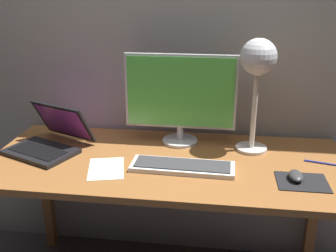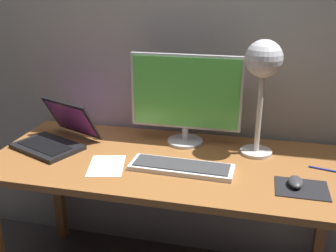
# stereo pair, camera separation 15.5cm
# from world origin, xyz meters

# --- Properties ---
(back_wall) EXTENTS (4.80, 0.06, 2.60)m
(back_wall) POSITION_xyz_m (0.00, 0.40, 1.30)
(back_wall) COLOR #9E998E
(back_wall) RESTS_ON ground
(desk) EXTENTS (1.60, 0.70, 0.74)m
(desk) POSITION_xyz_m (0.00, 0.00, 0.66)
(desk) COLOR #935B2D
(desk) RESTS_ON ground
(monitor) EXTENTS (0.53, 0.17, 0.44)m
(monitor) POSITION_xyz_m (0.04, 0.21, 0.98)
(monitor) COLOR silver
(monitor) RESTS_ON desk
(keyboard_main) EXTENTS (0.44, 0.15, 0.03)m
(keyboard_main) POSITION_xyz_m (0.08, -0.08, 0.75)
(keyboard_main) COLOR silver
(keyboard_main) RESTS_ON desk
(laptop) EXTENTS (0.41, 0.42, 0.21)m
(laptop) POSITION_xyz_m (-0.56, 0.05, 0.80)
(laptop) COLOR black
(laptop) RESTS_ON desk
(desk_lamp) EXTENTS (0.16, 0.16, 0.52)m
(desk_lamp) POSITION_xyz_m (0.38, 0.16, 1.14)
(desk_lamp) COLOR beige
(desk_lamp) RESTS_ON desk
(mousepad) EXTENTS (0.20, 0.16, 0.00)m
(mousepad) POSITION_xyz_m (0.56, -0.14, 0.74)
(mousepad) COLOR black
(mousepad) RESTS_ON desk
(mouse) EXTENTS (0.06, 0.10, 0.03)m
(mouse) POSITION_xyz_m (0.54, -0.12, 0.76)
(mouse) COLOR #38383A
(mouse) RESTS_ON mousepad
(paper_sheet_near_mouse) EXTENTS (0.19, 0.24, 0.00)m
(paper_sheet_near_mouse) POSITION_xyz_m (-0.25, -0.12, 0.74)
(paper_sheet_near_mouse) COLOR white
(paper_sheet_near_mouse) RESTS_ON desk
(pen) EXTENTS (0.14, 0.04, 0.01)m
(pen) POSITION_xyz_m (0.67, 0.05, 0.74)
(pen) COLOR #2633A5
(pen) RESTS_ON desk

